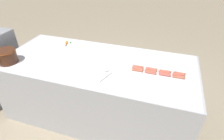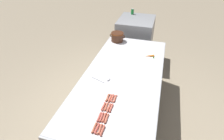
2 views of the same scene
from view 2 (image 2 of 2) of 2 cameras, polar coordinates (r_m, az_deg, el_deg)
The scene contains 23 objects.
ground_plane at distance 3.20m, azimuth 2.80°, elevation -14.15°, with size 20.00×20.00×0.00m, color gray.
griddle_counter at distance 2.89m, azimuth 3.05°, elevation -8.40°, with size 1.09×2.45×0.87m.
back_cabinet at distance 4.42m, azimuth 7.15°, elevation 9.03°, with size 0.77×0.87×1.04m, color #939599.
hot_dog_0 at distance 1.93m, azimuth -5.55°, elevation -17.42°, with size 0.02×0.14×0.02m.
hot_dog_1 at distance 2.01m, azimuth -4.02°, elevation -14.31°, with size 0.02×0.14×0.02m.
hot_dog_2 at distance 2.12m, azimuth -2.72°, elevation -11.23°, with size 0.03×0.14×0.02m.
hot_dog_3 at distance 2.22m, azimuth -1.40°, elevation -8.54°, with size 0.03×0.14×0.02m.
hot_dog_4 at distance 1.92m, azimuth -4.71°, elevation -17.63°, with size 0.03×0.14×0.02m.
hot_dog_5 at distance 2.01m, azimuth -3.32°, elevation -14.40°, with size 0.03×0.14×0.02m.
hot_dog_6 at distance 2.11m, azimuth -1.85°, elevation -11.27°, with size 0.03×0.14×0.02m.
hot_dog_7 at distance 2.21m, azimuth -0.63°, elevation -8.73°, with size 0.03×0.14×0.02m.
hot_dog_8 at distance 1.91m, azimuth -3.89°, elevation -17.84°, with size 0.03×0.14×0.02m.
hot_dog_9 at distance 2.01m, azimuth -2.45°, elevation -14.49°, with size 0.03×0.14×0.02m.
hot_dog_10 at distance 2.10m, azimuth -1.04°, elevation -11.60°, with size 0.03×0.14×0.02m.
hot_dog_11 at distance 2.21m, azimuth 0.07°, elevation -8.68°, with size 0.03×0.14×0.02m.
hot_dog_12 at distance 1.90m, azimuth -2.99°, elevation -18.26°, with size 0.03×0.14×0.02m.
hot_dog_13 at distance 2.00m, azimuth -1.69°, elevation -14.84°, with size 0.03×0.14×0.02m.
hot_dog_14 at distance 2.10m, azimuth -0.27°, elevation -11.68°, with size 0.03×0.14×0.02m.
hot_dog_15 at distance 2.21m, azimuth 0.92°, elevation -8.85°, with size 0.03×0.14×0.02m.
bean_pot at distance 3.51m, azimuth 1.66°, elevation 10.42°, with size 0.30×0.24×0.17m.
serving_spoon at distance 2.50m, azimuth -2.25°, elevation -2.99°, with size 0.27×0.13×0.02m.
carrot at distance 3.07m, azimuth 11.50°, elevation 4.31°, with size 0.17×0.09×0.03m.
soda_can at distance 4.52m, azimuth 6.37°, elevation 17.62°, with size 0.07×0.07×0.13m.
Camera 2 is at (0.44, -2.07, 2.40)m, focal length 29.42 mm.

